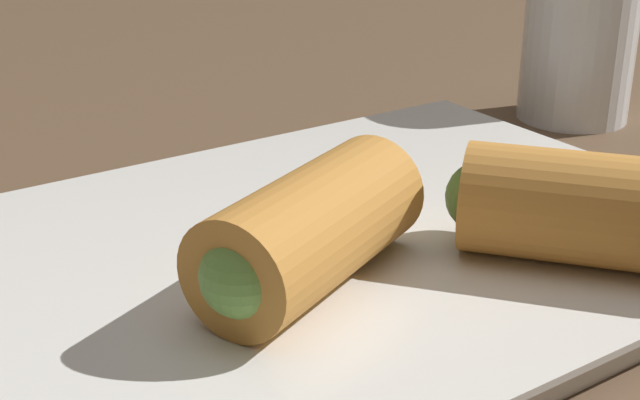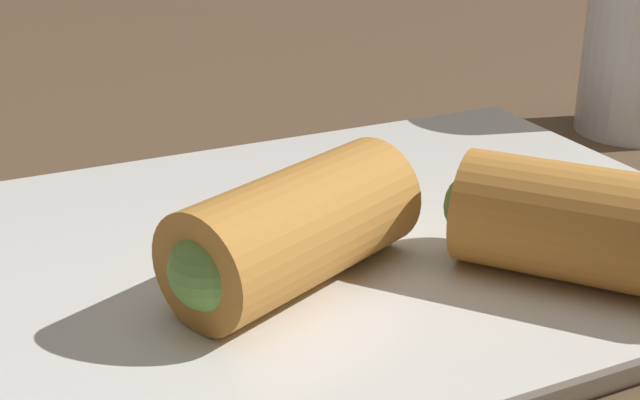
# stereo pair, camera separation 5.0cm
# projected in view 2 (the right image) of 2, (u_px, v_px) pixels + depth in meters

# --- Properties ---
(table_surface) EXTENTS (1.80, 1.40, 0.02)m
(table_surface) POSITION_uv_depth(u_px,v_px,m) (285.00, 273.00, 0.39)
(table_surface) COLOR brown
(table_surface) RESTS_ON ground
(serving_plate) EXTENTS (0.35, 0.25, 0.01)m
(serving_plate) POSITION_uv_depth(u_px,v_px,m) (320.00, 255.00, 0.37)
(serving_plate) COLOR silver
(serving_plate) RESTS_ON table_surface
(roll_front_left) EXTENTS (0.11, 0.08, 0.04)m
(roll_front_left) POSITION_uv_depth(u_px,v_px,m) (287.00, 233.00, 0.32)
(roll_front_left) COLOR #C68438
(roll_front_left) RESTS_ON serving_plate
(roll_front_right) EXTENTS (0.10, 0.10, 0.04)m
(roll_front_right) POSITION_uv_depth(u_px,v_px,m) (580.00, 224.00, 0.33)
(roll_front_right) COLOR #C68438
(roll_front_right) RESTS_ON serving_plate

